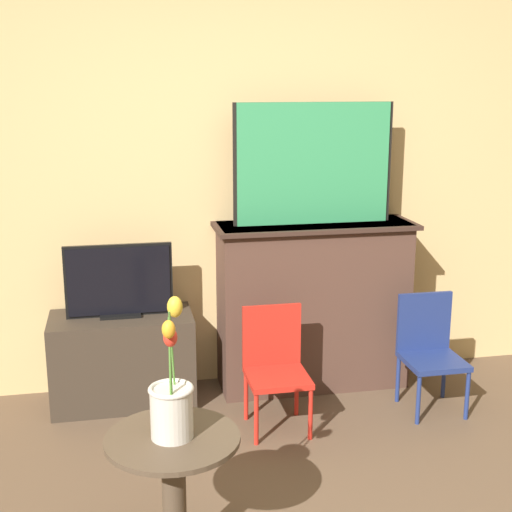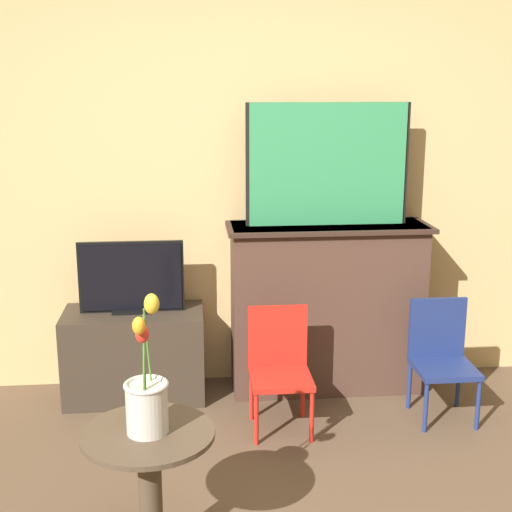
{
  "view_description": "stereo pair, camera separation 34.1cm",
  "coord_description": "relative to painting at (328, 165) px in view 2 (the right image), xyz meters",
  "views": [
    {
      "loc": [
        -0.71,
        -2.02,
        1.82
      ],
      "look_at": [
        -0.06,
        1.24,
        1.0
      ],
      "focal_mm": 50.0,
      "sensor_mm": 36.0,
      "label": 1
    },
    {
      "loc": [
        -0.37,
        -2.07,
        1.82
      ],
      "look_at": [
        -0.06,
        1.24,
        1.0
      ],
      "focal_mm": 50.0,
      "sensor_mm": 36.0,
      "label": 2
    }
  ],
  "objects": [
    {
      "name": "chair_red",
      "position": [
        -0.33,
        -0.48,
        -1.0
      ],
      "size": [
        0.32,
        0.32,
        0.65
      ],
      "color": "red",
      "rests_on": "ground"
    },
    {
      "name": "tv_monitor",
      "position": [
        -1.13,
        -0.04,
        -0.63
      ],
      "size": [
        0.6,
        0.12,
        0.41
      ],
      "color": "black",
      "rests_on": "tv_stand"
    },
    {
      "name": "wall_back",
      "position": [
        -0.42,
        0.21,
        -0.0
      ],
      "size": [
        8.0,
        0.06,
        2.7
      ],
      "color": "tan",
      "rests_on": "ground"
    },
    {
      "name": "vase_tulips",
      "position": [
        -0.96,
        -1.56,
        -0.67
      ],
      "size": [
        0.17,
        0.22,
        0.52
      ],
      "color": "beige",
      "rests_on": "side_table"
    },
    {
      "name": "painting",
      "position": [
        0.0,
        0.0,
        0.0
      ],
      "size": [
        0.94,
        0.03,
        0.69
      ],
      "color": "black",
      "rests_on": "fireplace_mantel"
    },
    {
      "name": "tv_stand",
      "position": [
        -1.13,
        -0.04,
        -1.09
      ],
      "size": [
        0.8,
        0.4,
        0.52
      ],
      "color": "#382D23",
      "rests_on": "ground"
    },
    {
      "name": "fireplace_mantel",
      "position": [
        0.01,
        -0.01,
        -0.84
      ],
      "size": [
        1.18,
        0.4,
        1.01
      ],
      "color": "#4C3328",
      "rests_on": "ground"
    },
    {
      "name": "chair_blue",
      "position": [
        0.57,
        -0.43,
        -1.0
      ],
      "size": [
        0.32,
        0.32,
        0.65
      ],
      "color": "navy",
      "rests_on": "ground"
    },
    {
      "name": "side_table",
      "position": [
        -0.96,
        -1.55,
        -1.0
      ],
      "size": [
        0.5,
        0.5,
        0.55
      ],
      "color": "#4C3D2D",
      "rests_on": "ground"
    }
  ]
}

